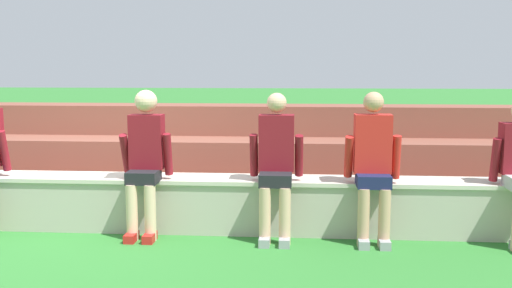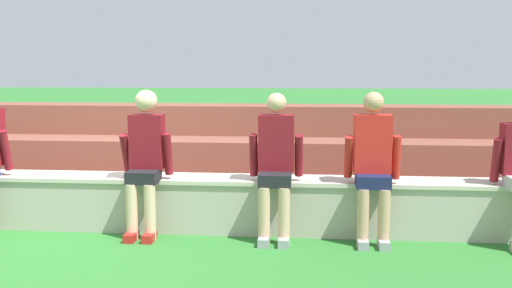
{
  "view_description": "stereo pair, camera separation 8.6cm",
  "coord_description": "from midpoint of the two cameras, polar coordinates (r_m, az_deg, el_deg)",
  "views": [
    {
      "loc": [
        2.22,
        -5.59,
        1.66
      ],
      "look_at": [
        1.77,
        0.22,
        0.89
      ],
      "focal_mm": 41.24,
      "sensor_mm": 36.0,
      "label": 1
    },
    {
      "loc": [
        2.31,
        -5.58,
        1.66
      ],
      "look_at": [
        1.77,
        0.22,
        0.89
      ],
      "focal_mm": 41.24,
      "sensor_mm": 36.0,
      "label": 2
    }
  ],
  "objects": [
    {
      "name": "stone_seating_wall",
      "position": [
        6.38,
        -15.71,
        -5.18
      ],
      "size": [
        9.96,
        0.48,
        0.55
      ],
      "color": "#B7AF9E",
      "rests_on": "ground"
    },
    {
      "name": "brick_bleachers",
      "position": [
        7.8,
        -11.67,
        -1.6
      ],
      "size": [
        11.08,
        1.97,
        1.15
      ],
      "color": "brown",
      "rests_on": "ground"
    },
    {
      "name": "ground_plane",
      "position": [
        6.25,
        -16.34,
        -8.22
      ],
      "size": [
        80.0,
        80.0,
        0.0
      ],
      "primitive_type": "plane",
      "color": "#2D752D"
    },
    {
      "name": "person_right_of_center",
      "position": [
        5.66,
        11.69,
        -1.78
      ],
      "size": [
        0.53,
        0.5,
        1.43
      ],
      "color": "tan",
      "rests_on": "ground"
    },
    {
      "name": "person_left_of_center",
      "position": [
        5.87,
        -10.28,
        -1.26
      ],
      "size": [
        0.51,
        0.54,
        1.44
      ],
      "color": "beige",
      "rests_on": "ground"
    },
    {
      "name": "person_center",
      "position": [
        5.66,
        2.36,
        -1.74
      ],
      "size": [
        0.52,
        0.56,
        1.41
      ],
      "color": "#DBAD89",
      "rests_on": "ground"
    }
  ]
}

